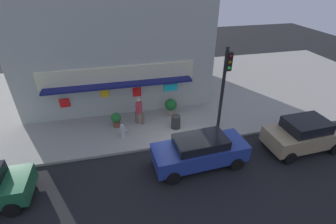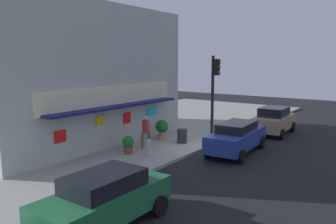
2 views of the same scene
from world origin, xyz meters
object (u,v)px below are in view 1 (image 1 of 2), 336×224
trash_can (176,122)px  parked_car_blue (200,151)px  potted_plant_by_window (171,106)px  pedestrian (139,110)px  parked_car_tan (303,134)px  traffic_light (225,80)px  fire_hydrant (123,130)px  potted_plant_by_doorway (116,119)px

trash_can → parked_car_blue: bearing=-83.2°
trash_can → potted_plant_by_window: 1.48m
trash_can → pedestrian: size_ratio=0.47×
parked_car_tan → traffic_light: bearing=146.0°
trash_can → pedestrian: (-2.02, 0.95, 0.55)m
fire_hydrant → parked_car_tan: parked_car_tan is taller
potted_plant_by_window → parked_car_blue: size_ratio=0.25×
trash_can → parked_car_blue: 3.14m
parked_car_tan → parked_car_blue: bearing=179.9°
potted_plant_by_window → parked_car_tan: 7.58m
potted_plant_by_doorway → pedestrian: bearing=0.2°
potted_plant_by_window → parked_car_tan: parked_car_tan is taller
traffic_light → parked_car_tan: (3.64, -2.46, -2.39)m
potted_plant_by_doorway → potted_plant_by_window: potted_plant_by_window is taller
potted_plant_by_doorway → parked_car_blue: parked_car_blue is taller
trash_can → fire_hydrant: bearing=-177.4°
traffic_light → parked_car_tan: 5.00m
potted_plant_by_doorway → parked_car_tan: (9.51, -4.06, 0.23)m
trash_can → parked_car_tan: (6.10, -3.11, 0.33)m
trash_can → potted_plant_by_window: (0.05, 1.45, 0.29)m
parked_car_blue → fire_hydrant: bearing=139.7°
fire_hydrant → parked_car_blue: bearing=-40.3°
potted_plant_by_doorway → parked_car_tan: bearing=-23.1°
fire_hydrant → pedestrian: bearing=44.8°
traffic_light → potted_plant_by_window: bearing=138.9°
fire_hydrant → parked_car_tan: bearing=-17.9°
trash_can → pedestrian: 2.30m
potted_plant_by_doorway → parked_car_tan: 10.34m
traffic_light → fire_hydrant: traffic_light is taller
parked_car_tan → potted_plant_by_window: bearing=143.0°
parked_car_blue → traffic_light: bearing=49.5°
trash_can → potted_plant_by_doorway: 3.54m
trash_can → potted_plant_by_doorway: (-3.41, 0.95, 0.10)m
pedestrian → parked_car_tan: bearing=-26.6°
potted_plant_by_window → parked_car_blue: 4.56m
trash_can → potted_plant_by_doorway: bearing=164.5°
traffic_light → trash_can: (-2.46, 0.66, -2.72)m
parked_car_tan → potted_plant_by_doorway: bearing=156.9°
trash_can → parked_car_blue: parked_car_blue is taller
traffic_light → parked_car_tan: bearing=-34.0°
parked_car_tan → trash_can: bearing=153.0°
pedestrian → trash_can: bearing=-25.3°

